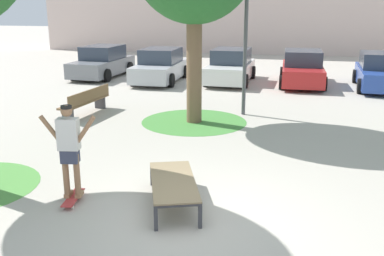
{
  "coord_description": "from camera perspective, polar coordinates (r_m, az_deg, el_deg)",
  "views": [
    {
      "loc": [
        1.5,
        -6.32,
        3.44
      ],
      "look_at": [
        -0.41,
        2.15,
        1.0
      ],
      "focal_mm": 41.31,
      "sensor_mm": 36.0,
      "label": 1
    }
  ],
  "objects": [
    {
      "name": "ground_plane",
      "position": [
        7.35,
        -0.58,
        -12.21
      ],
      "size": [
        120.0,
        120.0,
        0.0
      ],
      "primitive_type": "plane",
      "color": "#B2AA9E"
    },
    {
      "name": "skate_box",
      "position": [
        7.83,
        -2.44,
        -7.04
      ],
      "size": [
        1.36,
        2.05,
        0.46
      ],
      "color": "#38383D",
      "rests_on": "ground"
    },
    {
      "name": "skateboard",
      "position": [
        8.33,
        -15.07,
        -8.7
      ],
      "size": [
        0.33,
        0.82,
        0.09
      ],
      "color": "#B23333",
      "rests_on": "ground"
    },
    {
      "name": "skater",
      "position": [
        7.98,
        -15.57,
        -2.16
      ],
      "size": [
        1.0,
        0.33,
        1.69
      ],
      "color": "#8E6647",
      "rests_on": "skateboard"
    },
    {
      "name": "grass_patch_mid_back",
      "position": [
        13.4,
        0.27,
        0.85
      ],
      "size": [
        3.19,
        3.19,
        0.01
      ],
      "primitive_type": "cylinder",
      "color": "#47893D",
      "rests_on": "ground"
    },
    {
      "name": "car_grey",
      "position": [
        22.18,
        -11.48,
        8.28
      ],
      "size": [
        2.06,
        4.27,
        1.5
      ],
      "color": "slate",
      "rests_on": "ground"
    },
    {
      "name": "car_silver",
      "position": [
        20.43,
        -4.09,
        7.93
      ],
      "size": [
        1.94,
        4.21,
        1.5
      ],
      "color": "#B7BABF",
      "rests_on": "ground"
    },
    {
      "name": "car_white",
      "position": [
        20.29,
        5.03,
        7.86
      ],
      "size": [
        2.02,
        4.25,
        1.5
      ],
      "color": "silver",
      "rests_on": "ground"
    },
    {
      "name": "car_red",
      "position": [
        20.14,
        14.05,
        7.39
      ],
      "size": [
        1.98,
        4.23,
        1.5
      ],
      "color": "red",
      "rests_on": "ground"
    },
    {
      "name": "car_blue",
      "position": [
        20.19,
        23.12,
        6.63
      ],
      "size": [
        2.07,
        4.28,
        1.5
      ],
      "color": "#28479E",
      "rests_on": "ground"
    },
    {
      "name": "park_bench",
      "position": [
        14.53,
        -13.53,
        3.38
      ],
      "size": [
        0.67,
        2.43,
        0.83
      ],
      "color": "brown",
      "rests_on": "ground"
    }
  ]
}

